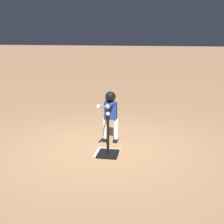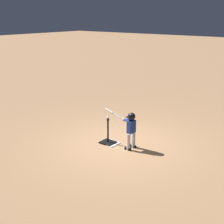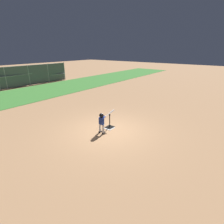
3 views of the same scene
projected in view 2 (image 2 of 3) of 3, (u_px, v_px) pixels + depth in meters
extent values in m
plane|color=#AD7F56|center=(121.00, 144.00, 9.17)|extent=(90.00, 90.00, 0.00)
cube|color=white|center=(111.00, 143.00, 9.18)|extent=(0.46, 0.46, 0.02)
cube|color=black|center=(108.00, 142.00, 9.20)|extent=(0.42, 0.38, 0.04)
cylinder|color=black|center=(108.00, 131.00, 9.09)|extent=(0.05, 0.05, 0.67)
cylinder|color=black|center=(108.00, 119.00, 8.98)|extent=(0.08, 0.08, 0.05)
cylinder|color=silver|center=(129.00, 142.00, 8.67)|extent=(0.11, 0.11, 0.48)
cube|color=black|center=(128.00, 149.00, 8.74)|extent=(0.18, 0.10, 0.06)
cylinder|color=silver|center=(134.00, 140.00, 8.84)|extent=(0.11, 0.11, 0.48)
cube|color=black|center=(133.00, 146.00, 8.91)|extent=(0.18, 0.10, 0.06)
cube|color=navy|center=(131.00, 127.00, 8.62)|extent=(0.15, 0.26, 0.36)
sphere|color=#DBB293|center=(132.00, 117.00, 8.54)|extent=(0.18, 0.18, 0.18)
sphere|color=black|center=(132.00, 117.00, 8.54)|extent=(0.22, 0.22, 0.22)
cube|color=black|center=(129.00, 117.00, 8.60)|extent=(0.12, 0.17, 0.01)
cylinder|color=navy|center=(127.00, 120.00, 8.63)|extent=(0.30, 0.17, 0.10)
cylinder|color=navy|center=(129.00, 120.00, 8.69)|extent=(0.30, 0.14, 0.10)
sphere|color=#DBB293|center=(124.00, 120.00, 8.75)|extent=(0.09, 0.09, 0.09)
cylinder|color=silver|center=(115.00, 114.00, 8.93)|extent=(0.68, 0.07, 0.20)
cylinder|color=silver|center=(109.00, 111.00, 9.05)|extent=(0.30, 0.08, 0.13)
cylinder|color=black|center=(124.00, 120.00, 8.74)|extent=(0.03, 0.05, 0.05)
sphere|color=white|center=(108.00, 117.00, 8.97)|extent=(0.07, 0.07, 0.07)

